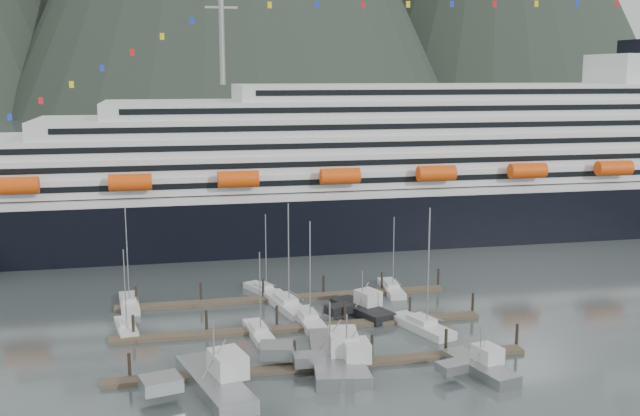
# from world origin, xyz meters

# --- Properties ---
(ground) EXTENTS (1600.00, 1600.00, 0.00)m
(ground) POSITION_xyz_m (0.00, 0.00, 0.00)
(ground) COLOR #434E4F
(ground) RESTS_ON ground
(cruise_ship) EXTENTS (210.00, 30.40, 50.30)m
(cruise_ship) POSITION_xyz_m (30.03, 54.94, 12.04)
(cruise_ship) COLOR black
(cruise_ship) RESTS_ON ground
(dock_near) EXTENTS (48.18, 2.28, 3.20)m
(dock_near) POSITION_xyz_m (-4.93, -9.95, 0.31)
(dock_near) COLOR #443A2C
(dock_near) RESTS_ON ground
(dock_mid) EXTENTS (48.18, 2.28, 3.20)m
(dock_mid) POSITION_xyz_m (-4.93, 3.05, 0.31)
(dock_mid) COLOR #443A2C
(dock_mid) RESTS_ON ground
(dock_far) EXTENTS (48.18, 2.28, 3.20)m
(dock_far) POSITION_xyz_m (-4.93, 16.05, 0.31)
(dock_far) COLOR #443A2C
(dock_far) RESTS_ON ground
(sailboat_a) EXTENTS (3.44, 8.11, 11.24)m
(sailboat_a) POSITION_xyz_m (-27.00, 6.97, 0.39)
(sailboat_a) COLOR silver
(sailboat_a) RESTS_ON ground
(sailboat_b) EXTENTS (3.22, 9.12, 11.38)m
(sailboat_b) POSITION_xyz_m (-10.65, 1.71, 0.39)
(sailboat_b) COLOR silver
(sailboat_b) RESTS_ON ground
(sailboat_c) EXTENTS (3.11, 9.77, 14.31)m
(sailboat_c) POSITION_xyz_m (-3.64, 5.17, 0.43)
(sailboat_c) COLOR silver
(sailboat_c) RESTS_ON ground
(sailboat_d) EXTENTS (5.40, 12.53, 15.59)m
(sailboat_d) POSITION_xyz_m (-5.49, 12.20, 0.44)
(sailboat_d) COLOR silver
(sailboat_d) RESTS_ON ground
(sailboat_e) EXTENTS (3.27, 9.72, 14.79)m
(sailboat_e) POSITION_xyz_m (-27.00, 17.40, 0.43)
(sailboat_e) COLOR silver
(sailboat_e) RESTS_ON ground
(sailboat_f) EXTENTS (5.44, 8.43, 12.50)m
(sailboat_f) POSITION_xyz_m (-7.56, 19.99, 0.41)
(sailboat_f) COLOR silver
(sailboat_f) RESTS_ON ground
(sailboat_g) EXTENTS (3.14, 9.71, 11.99)m
(sailboat_g) POSITION_xyz_m (11.44, 16.81, 0.40)
(sailboat_g) COLOR silver
(sailboat_g) RESTS_ON ground
(sailboat_h) EXTENTS (6.16, 10.68, 16.64)m
(sailboat_h) POSITION_xyz_m (10.03, -0.58, 0.46)
(sailboat_h) COLOR silver
(sailboat_h) RESTS_ON ground
(trawler_a) EXTENTS (11.59, 15.38, 8.20)m
(trawler_a) POSITION_xyz_m (-17.44, -13.55, 1.00)
(trawler_a) COLOR gray
(trawler_a) RESTS_ON ground
(trawler_b) EXTENTS (8.53, 11.19, 7.16)m
(trawler_b) POSITION_xyz_m (-2.77, -11.44, 0.91)
(trawler_b) COLOR gray
(trawler_b) RESTS_ON ground
(trawler_c) EXTENTS (11.41, 16.01, 8.01)m
(trawler_c) POSITION_xyz_m (-4.19, -9.00, 0.98)
(trawler_c) COLOR gray
(trawler_c) RESTS_ON ground
(trawler_d) EXTENTS (8.24, 10.65, 6.03)m
(trawler_d) POSITION_xyz_m (11.45, -15.03, 0.81)
(trawler_d) COLOR gray
(trawler_d) RESTS_ON ground
(trawler_e) EXTENTS (9.15, 10.91, 6.74)m
(trawler_e) POSITION_xyz_m (4.06, 7.00, 0.87)
(trawler_e) COLOR black
(trawler_e) RESTS_ON ground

